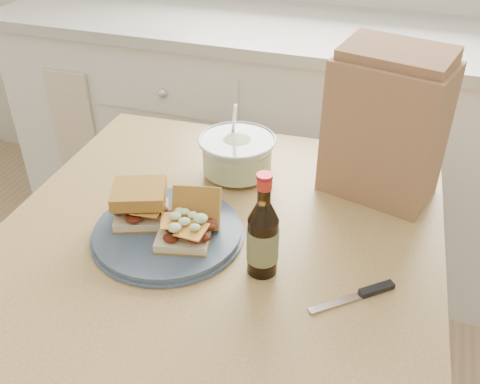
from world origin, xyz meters
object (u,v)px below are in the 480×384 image
(beer_bottle, at_px, (263,237))
(paper_bag, at_px, (385,130))
(dining_table, at_px, (220,269))
(coleslaw_bowl, at_px, (237,156))
(plate, at_px, (168,232))

(beer_bottle, bearing_deg, paper_bag, 50.95)
(dining_table, height_order, beer_bottle, beer_bottle)
(dining_table, height_order, paper_bag, paper_bag)
(dining_table, xyz_separation_m, coleslaw_bowl, (-0.04, 0.23, 0.16))
(dining_table, relative_size, paper_bag, 3.09)
(coleslaw_bowl, bearing_deg, plate, -100.87)
(paper_bag, bearing_deg, dining_table, -123.14)
(beer_bottle, bearing_deg, dining_table, 129.97)
(plate, distance_m, beer_bottle, 0.24)
(dining_table, xyz_separation_m, beer_bottle, (0.13, -0.09, 0.20))
(plate, xyz_separation_m, paper_bag, (0.39, 0.33, 0.15))
(dining_table, bearing_deg, plate, -152.05)
(dining_table, distance_m, coleslaw_bowl, 0.29)
(plate, bearing_deg, coleslaw_bowl, 79.13)
(plate, height_order, beer_bottle, beer_bottle)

